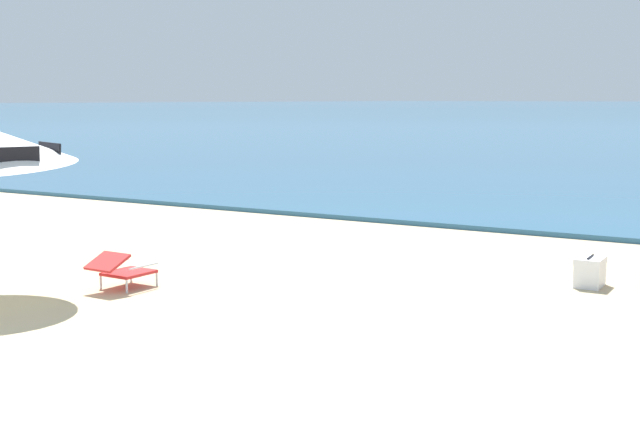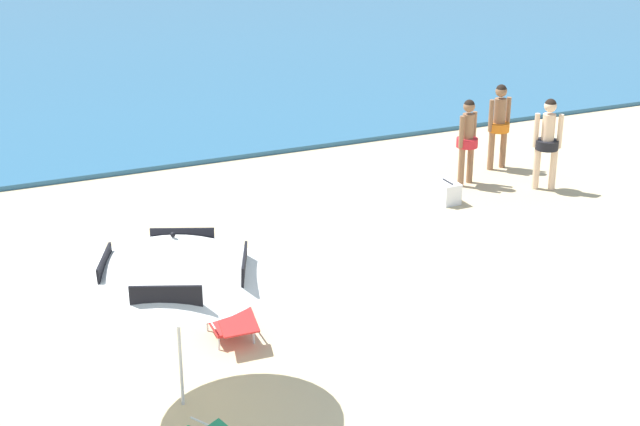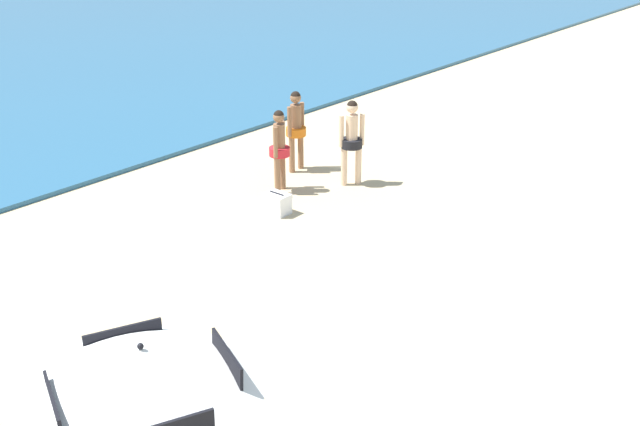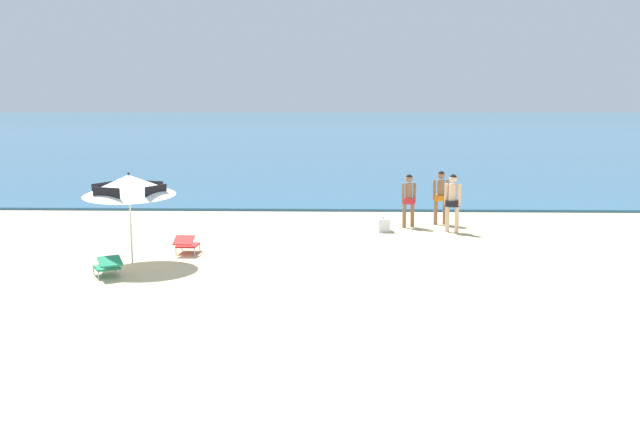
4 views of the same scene
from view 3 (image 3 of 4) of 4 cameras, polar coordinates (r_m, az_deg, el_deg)
The scene contains 6 objects.
beach_umbrella_striped_main at distance 7.39m, azimuth -12.71°, elevation -11.23°, with size 2.43×2.46×2.29m.
lounge_chair_under_umbrella at distance 9.68m, azimuth -11.13°, elevation -13.87°, with size 0.60×0.90×0.51m.
person_standing_near_shore at distance 16.12m, azimuth 2.32°, elevation 5.56°, with size 0.47×0.44×1.80m.
person_standing_beside at distance 16.90m, azimuth -1.76°, elevation 6.38°, with size 0.53×0.43×1.77m.
person_wading_in at distance 15.78m, azimuth -2.97°, elevation 4.94°, with size 0.48×0.42×1.71m.
cooler_box at distance 15.03m, azimuth -3.15°, elevation 0.71°, with size 0.36×0.50×0.43m.
Camera 3 is at (-7.00, -2.08, 6.15)m, focal length 44.07 mm.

